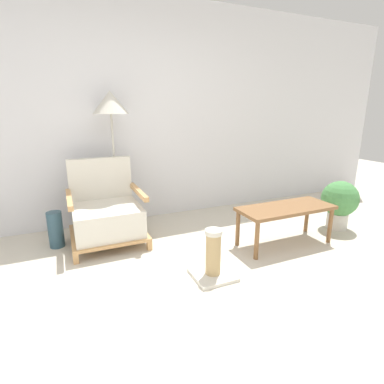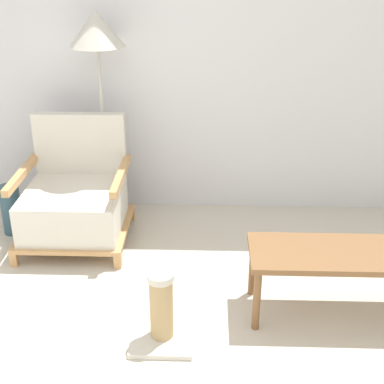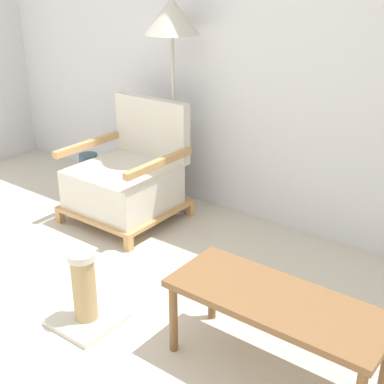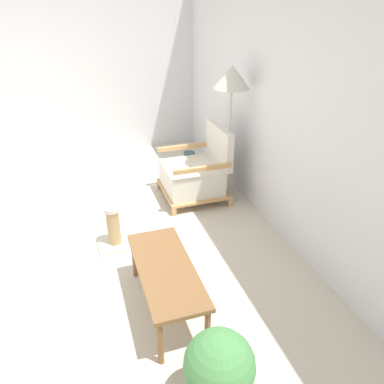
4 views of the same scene
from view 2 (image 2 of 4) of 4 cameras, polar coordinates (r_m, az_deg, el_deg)
The scene contains 6 objects.
wall_back at distance 4.15m, azimuth -3.44°, elevation 15.80°, with size 8.00×0.06×2.70m.
armchair at distance 3.97m, azimuth -12.36°, elevation -0.90°, with size 0.76×0.75×0.88m.
floor_lamp at distance 3.93m, azimuth -10.07°, elevation 15.55°, with size 0.39×0.39×1.60m.
coffee_table at distance 3.20m, azimuth 15.43°, elevation -6.91°, with size 1.03×0.42×0.42m.
vase at distance 4.25m, azimuth -18.71°, elevation -1.78°, with size 0.15×0.15×0.38m, color #2D4C5B.
scratching_post at distance 3.01m, azimuth -3.25°, elevation -12.98°, with size 0.34×0.34×0.44m.
Camera 2 is at (0.37, -1.76, 2.01)m, focal length 50.00 mm.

